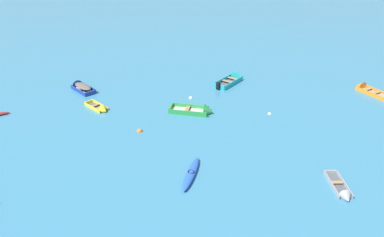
# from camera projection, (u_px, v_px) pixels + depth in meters

# --- Properties ---
(rowboat_deep_blue_back_row_center) EXTENTS (2.88, 3.48, 1.14)m
(rowboat_deep_blue_back_row_center) POSITION_uv_depth(u_px,v_px,m) (81.00, 87.00, 34.24)
(rowboat_deep_blue_back_row_center) COLOR beige
(rowboat_deep_blue_back_row_center) RESTS_ON ground_plane
(rowboat_turquoise_near_right) EXTENTS (4.03, 3.80, 1.30)m
(rowboat_turquoise_near_right) POSITION_uv_depth(u_px,v_px,m) (233.00, 79.00, 36.31)
(rowboat_turquoise_near_right) COLOR #4C4C51
(rowboat_turquoise_near_right) RESTS_ON ground_plane
(rowboat_grey_outer_left) EXTENTS (1.30, 2.97, 0.80)m
(rowboat_grey_outer_left) POSITION_uv_depth(u_px,v_px,m) (343.00, 192.00, 20.26)
(rowboat_grey_outer_left) COLOR #4C4C51
(rowboat_grey_outer_left) RESTS_ON ground_plane
(kayak_blue_near_left) EXTENTS (2.09, 3.56, 0.35)m
(kayak_blue_near_left) POSITION_uv_depth(u_px,v_px,m) (191.00, 173.00, 21.82)
(kayak_blue_near_left) COLOR blue
(kayak_blue_near_left) RESTS_ON ground_plane
(rowboat_orange_center) EXTENTS (2.35, 3.99, 1.18)m
(rowboat_orange_center) POSITION_uv_depth(u_px,v_px,m) (365.00, 89.00, 34.06)
(rowboat_orange_center) COLOR gray
(rowboat_orange_center) RESTS_ON ground_plane
(rowboat_yellow_cluster_outer) EXTENTS (2.39, 2.81, 0.82)m
(rowboat_yellow_cluster_outer) POSITION_uv_depth(u_px,v_px,m) (101.00, 109.00, 30.16)
(rowboat_yellow_cluster_outer) COLOR #4C4C51
(rowboat_yellow_cluster_outer) RESTS_ON ground_plane
(rowboat_green_far_right) EXTENTS (4.13, 2.71, 1.28)m
(rowboat_green_far_right) POSITION_uv_depth(u_px,v_px,m) (200.00, 111.00, 29.62)
(rowboat_green_far_right) COLOR beige
(rowboat_green_far_right) RESTS_ON ground_plane
(mooring_buoy_trailing) EXTENTS (0.31, 0.31, 0.31)m
(mooring_buoy_trailing) POSITION_uv_depth(u_px,v_px,m) (270.00, 114.00, 29.58)
(mooring_buoy_trailing) COLOR silver
(mooring_buoy_trailing) RESTS_ON ground_plane
(mooring_buoy_near_foreground) EXTENTS (0.46, 0.46, 0.46)m
(mooring_buoy_near_foreground) POSITION_uv_depth(u_px,v_px,m) (140.00, 131.00, 26.91)
(mooring_buoy_near_foreground) COLOR orange
(mooring_buoy_near_foreground) RESTS_ON ground_plane
(mooring_buoy_between_boats_right) EXTENTS (0.37, 0.37, 0.37)m
(mooring_buoy_between_boats_right) POSITION_uv_depth(u_px,v_px,m) (191.00, 98.00, 32.51)
(mooring_buoy_between_boats_right) COLOR silver
(mooring_buoy_between_boats_right) RESTS_ON ground_plane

